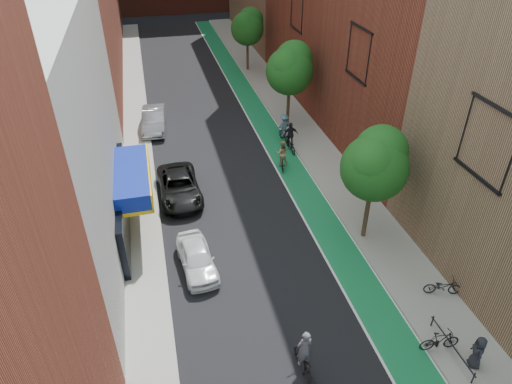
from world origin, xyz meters
TOP-DOWN VIEW (x-y plane):
  - bike_lane at (4.00, 26.00)m, footprint 2.00×68.00m
  - sidewalk_left at (-6.00, 26.00)m, footprint 2.00×68.00m
  - sidewalk_right at (6.50, 26.00)m, footprint 3.00×68.00m
  - building_left_white at (-11.00, 14.00)m, footprint 8.00×20.00m
  - tree_near at (5.65, 10.02)m, footprint 3.40×3.36m
  - tree_mid at (5.65, 24.02)m, footprint 3.55×3.53m
  - tree_far at (5.65, 38.02)m, footprint 3.30×3.25m
  - parked_car_white at (-3.47, 9.72)m, footprint 1.92×4.05m
  - parked_car_black at (-3.65, 16.33)m, footprint 2.55×5.26m
  - parked_car_silver at (-4.60, 26.31)m, footprint 2.08×4.94m
  - cyclist_lead at (-0.21, 2.93)m, footprint 0.85×1.91m
  - cyclist_lane_near at (3.37, 18.03)m, footprint 0.94×1.57m
  - cyclist_lane_mid at (4.70, 20.35)m, footprint 1.08×1.88m
  - cyclist_lane_far at (4.70, 21.98)m, footprint 1.22×1.76m
  - parked_bike_near at (7.26, 5.18)m, footprint 1.80×1.04m
  - parked_bike_mid at (5.40, 2.48)m, footprint 1.73×0.65m
  - pedestrian at (6.34, 1.48)m, footprint 0.74×0.88m

SIDE VIEW (x-z plane):
  - bike_lane at x=4.00m, z-range 0.00..0.01m
  - sidewalk_left at x=-6.00m, z-range 0.00..0.15m
  - sidewalk_right at x=6.50m, z-range 0.00..0.15m
  - parked_bike_near at x=7.26m, z-range 0.15..1.04m
  - parked_bike_mid at x=5.40m, z-range 0.15..1.16m
  - parked_car_white at x=-3.47m, z-range 0.00..1.34m
  - parked_car_black at x=-3.65m, z-range 0.00..1.44m
  - cyclist_lead at x=-0.21m, z-range -0.36..1.81m
  - parked_car_silver at x=-4.60m, z-range 0.00..1.59m
  - cyclist_lane_mid at x=4.70m, z-range -0.27..1.91m
  - cyclist_lane_near at x=3.37m, z-range -0.12..1.95m
  - pedestrian at x=6.34m, z-range 0.15..1.69m
  - cyclist_lane_far at x=4.70m, z-range -0.11..1.99m
  - tree_far at x=5.65m, z-range 1.40..7.60m
  - tree_near at x=5.65m, z-range 1.45..7.87m
  - tree_mid at x=5.65m, z-range 1.52..8.26m
  - building_left_white at x=-11.00m, z-range 0.00..12.00m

